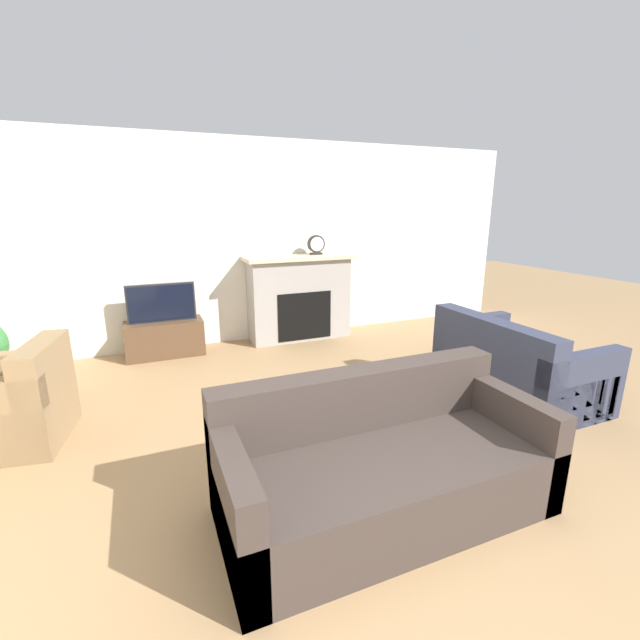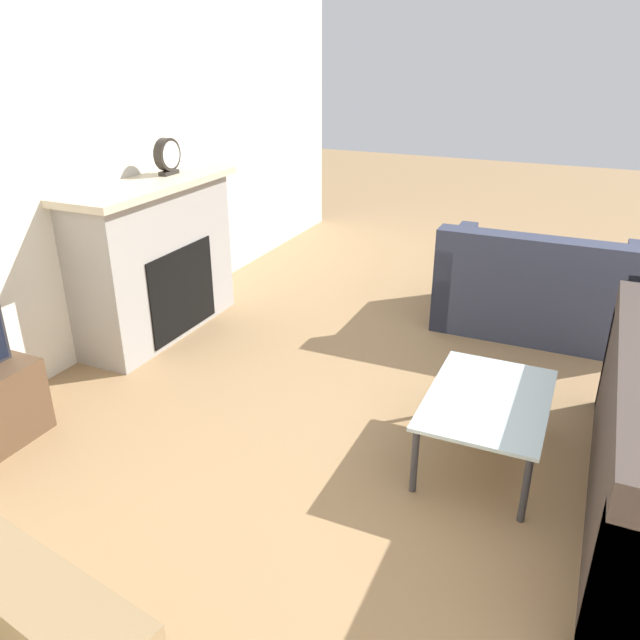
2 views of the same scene
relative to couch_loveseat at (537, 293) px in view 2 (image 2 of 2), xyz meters
The scene contains 5 objects.
wall_back 3.78m from the couch_loveseat, 127.04° to the left, with size 8.92×0.06×2.70m.
fireplace 2.95m from the couch_loveseat, 115.87° to the left, with size 1.52×0.50×1.18m.
couch_loveseat is the anchor object (origin of this frame).
coffee_table 1.93m from the couch_loveseat, behind, with size 0.90×0.61×0.39m.
mantel_clock 3.01m from the couch_loveseat, 111.10° to the left, with size 0.24×0.07×0.27m.
Camera 2 is at (-2.66, 1.40, 2.07)m, focal length 35.00 mm.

